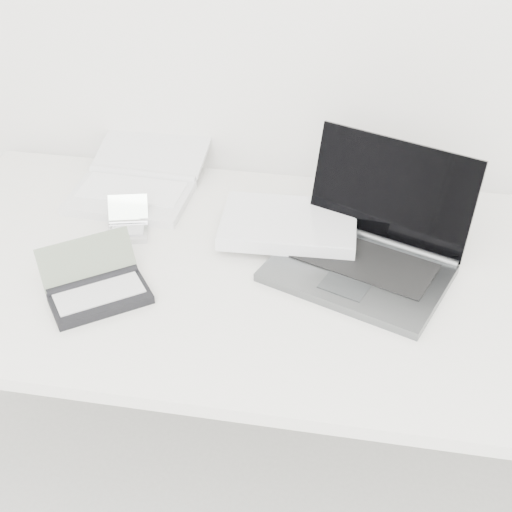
% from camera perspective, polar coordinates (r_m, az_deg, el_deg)
% --- Properties ---
extents(desk, '(1.60, 0.80, 0.73)m').
position_cam_1_polar(desk, '(1.55, 1.35, -2.41)').
color(desk, white).
rests_on(desk, ground).
extents(laptop_large, '(0.55, 0.42, 0.24)m').
position_cam_1_polar(laptop_large, '(1.56, 6.21, 1.42)').
color(laptop_large, '#555759').
rests_on(laptop_large, desk).
extents(netbook_open_white, '(0.30, 0.38, 0.07)m').
position_cam_1_polar(netbook_open_white, '(1.81, -9.50, 5.81)').
color(netbook_open_white, white).
rests_on(netbook_open_white, desk).
extents(pda_silver, '(0.11, 0.13, 0.07)m').
position_cam_1_polar(pda_silver, '(1.65, -10.20, 2.37)').
color(pda_silver, silver).
rests_on(pda_silver, desk).
extents(palmtop_charcoal, '(0.25, 0.24, 0.10)m').
position_cam_1_polar(palmtop_charcoal, '(1.47, -12.63, -2.53)').
color(palmtop_charcoal, black).
rests_on(palmtop_charcoal, desk).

